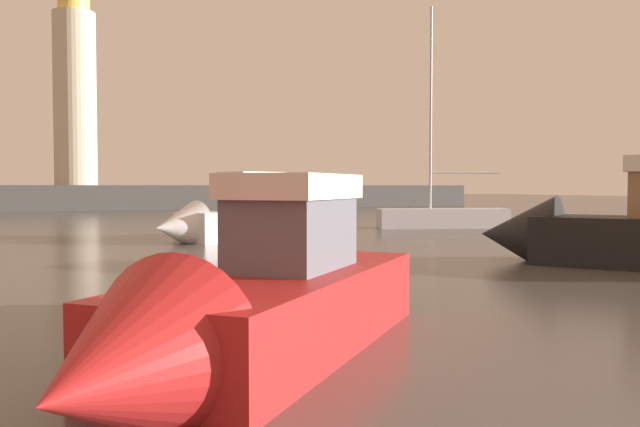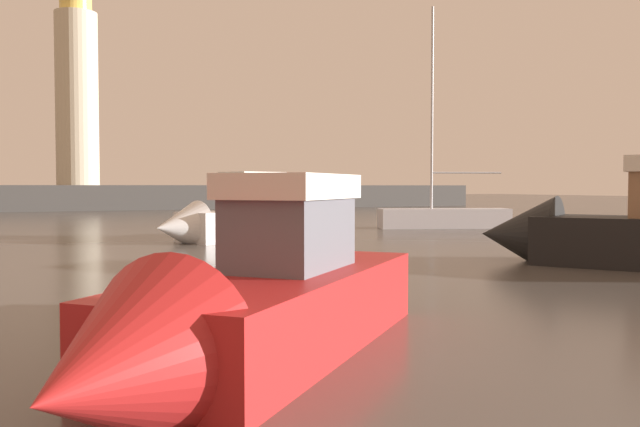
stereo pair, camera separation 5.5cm
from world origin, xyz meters
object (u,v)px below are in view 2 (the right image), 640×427
object	(u,v)px
lighthouse	(77,86)
motorboat_0	(246,309)
motorboat_4	(618,231)
motorboat_3	(231,218)
sailboat_moored	(444,217)

from	to	relation	value
lighthouse	motorboat_0	xyz separation A→B (m)	(-2.26, -53.96, -9.98)
motorboat_4	motorboat_0	bearing A→B (deg)	-155.45
motorboat_3	sailboat_moored	world-z (taller)	sailboat_moored
motorboat_0	motorboat_4	size ratio (longest dim) A/B	0.82
motorboat_0	motorboat_3	world-z (taller)	motorboat_3
lighthouse	sailboat_moored	distance (m)	38.09
motorboat_0	motorboat_3	distance (m)	17.98
motorboat_0	sailboat_moored	bearing A→B (deg)	50.49
motorboat_0	sailboat_moored	distance (m)	26.12
lighthouse	motorboat_0	size ratio (longest dim) A/B	2.87
lighthouse	motorboat_4	xyz separation A→B (m)	(9.48, -48.60, -9.75)
motorboat_3	sailboat_moored	bearing A→B (deg)	13.82
motorboat_4	sailboat_moored	size ratio (longest dim) A/B	0.71
motorboat_3	motorboat_4	bearing A→B (deg)	-60.35
motorboat_4	lighthouse	bearing A→B (deg)	101.04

